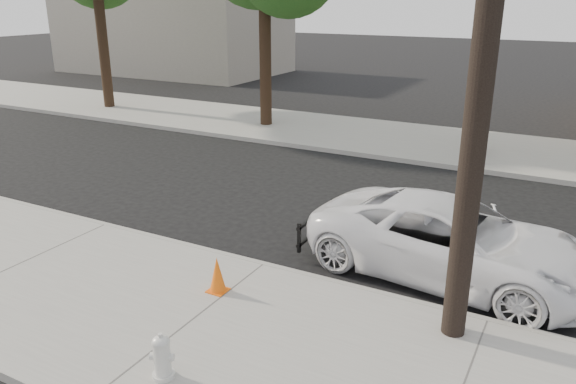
{
  "coord_description": "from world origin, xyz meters",
  "views": [
    {
      "loc": [
        4.84,
        -10.15,
        4.86
      ],
      "look_at": [
        -0.36,
        -0.5,
        1.0
      ],
      "focal_mm": 35.0,
      "sensor_mm": 36.0,
      "label": 1
    }
  ],
  "objects_px": {
    "fire_hydrant": "(162,357)",
    "police_cruiser": "(453,241)",
    "utility_pole": "(489,9)",
    "traffic_cone": "(217,275)"
  },
  "relations": [
    {
      "from": "utility_pole",
      "to": "traffic_cone",
      "type": "height_order",
      "value": "utility_pole"
    },
    {
      "from": "utility_pole",
      "to": "fire_hydrant",
      "type": "height_order",
      "value": "utility_pole"
    },
    {
      "from": "police_cruiser",
      "to": "fire_hydrant",
      "type": "bearing_deg",
      "value": 158.92
    },
    {
      "from": "utility_pole",
      "to": "fire_hydrant",
      "type": "xyz_separation_m",
      "value": [
        -3.09,
        -2.84,
        -4.25
      ]
    },
    {
      "from": "fire_hydrant",
      "to": "police_cruiser",
      "type": "bearing_deg",
      "value": 38.64
    },
    {
      "from": "utility_pole",
      "to": "police_cruiser",
      "type": "bearing_deg",
      "value": 104.16
    },
    {
      "from": "police_cruiser",
      "to": "traffic_cone",
      "type": "bearing_deg",
      "value": 136.25
    },
    {
      "from": "police_cruiser",
      "to": "utility_pole",
      "type": "bearing_deg",
      "value": -158.91
    },
    {
      "from": "police_cruiser",
      "to": "fire_hydrant",
      "type": "height_order",
      "value": "police_cruiser"
    },
    {
      "from": "utility_pole",
      "to": "police_cruiser",
      "type": "height_order",
      "value": "utility_pole"
    }
  ]
}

